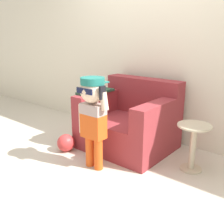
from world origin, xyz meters
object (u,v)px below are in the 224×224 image
armchair (130,123)px  person_child (93,109)px  toy_ball (66,143)px  side_table (193,143)px

armchair → person_child: (0.04, -0.69, 0.33)m
toy_ball → person_child: bearing=-8.2°
side_table → toy_ball: side_table is taller
person_child → side_table: size_ratio=1.94×
person_child → side_table: person_child is taller
side_table → toy_ball: 1.47m
armchair → toy_ball: armchair is taller
armchair → side_table: (0.85, -0.08, -0.02)m
person_child → side_table: (0.82, 0.61, -0.34)m
side_table → armchair: bearing=174.7°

